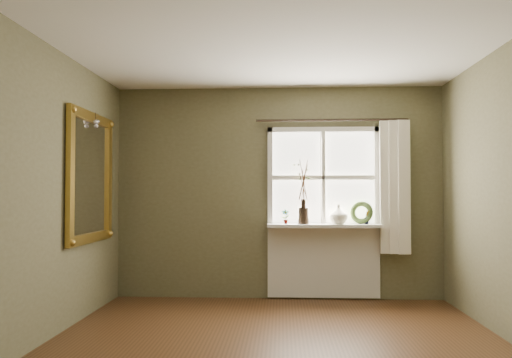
{
  "coord_description": "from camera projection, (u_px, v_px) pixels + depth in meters",
  "views": [
    {
      "loc": [
        0.04,
        -3.91,
        1.28
      ],
      "look_at": [
        -0.24,
        1.55,
        1.44
      ],
      "focal_mm": 35.0,
      "sensor_mm": 36.0,
      "label": 1
    }
  ],
  "objects": [
    {
      "name": "ceiling",
      "position": [
        276.0,
        27.0,
        3.94
      ],
      "size": [
        4.5,
        4.5,
        0.0
      ],
      "primitive_type": "plane",
      "color": "silver",
      "rests_on": "ground"
    },
    {
      "name": "wall_back",
      "position": [
        278.0,
        192.0,
        6.2
      ],
      "size": [
        4.0,
        0.1,
        2.6
      ],
      "primitive_type": "cube",
      "color": "brown",
      "rests_on": "ground"
    },
    {
      "name": "wall_left",
      "position": [
        21.0,
        192.0,
        4.01
      ],
      "size": [
        0.1,
        4.5,
        2.6
      ],
      "primitive_type": "cube",
      "color": "brown",
      "rests_on": "ground"
    },
    {
      "name": "wall_front",
      "position": [
        269.0,
        188.0,
        1.61
      ],
      "size": [
        4.0,
        0.1,
        2.6
      ],
      "primitive_type": "cube",
      "color": "brown",
      "rests_on": "ground"
    },
    {
      "name": "window_frame",
      "position": [
        323.0,
        178.0,
        6.1
      ],
      "size": [
        1.36,
        0.06,
        1.24
      ],
      "color": "silver",
      "rests_on": "wall_back"
    },
    {
      "name": "window_sill",
      "position": [
        324.0,
        226.0,
        5.98
      ],
      "size": [
        1.36,
        0.26,
        0.04
      ],
      "primitive_type": "cube",
      "color": "silver",
      "rests_on": "wall_back"
    },
    {
      "name": "window_apron",
      "position": [
        323.0,
        261.0,
        6.08
      ],
      "size": [
        1.36,
        0.04,
        0.88
      ],
      "primitive_type": "cube",
      "color": "silver",
      "rests_on": "ground"
    },
    {
      "name": "dark_jug",
      "position": [
        303.0,
        216.0,
        5.99
      ],
      "size": [
        0.15,
        0.15,
        0.2
      ],
      "primitive_type": "cylinder",
      "rotation": [
        0.0,
        0.0,
        -0.14
      ],
      "color": "black",
      "rests_on": "window_sill"
    },
    {
      "name": "cream_vase",
      "position": [
        339.0,
        214.0,
        5.97
      ],
      "size": [
        0.22,
        0.22,
        0.23
      ],
      "primitive_type": "imported",
      "rotation": [
        0.0,
        0.0,
        -0.01
      ],
      "color": "silver",
      "rests_on": "window_sill"
    },
    {
      "name": "wreath",
      "position": [
        361.0,
        215.0,
        6.0
      ],
      "size": [
        0.31,
        0.22,
        0.29
      ],
      "primitive_type": "torus",
      "rotation": [
        1.36,
        0.0,
        -0.37
      ],
      "color": "#334820",
      "rests_on": "window_sill"
    },
    {
      "name": "potted_plant_left",
      "position": [
        285.0,
        217.0,
        6.01
      ],
      "size": [
        0.1,
        0.07,
        0.18
      ],
      "primitive_type": "imported",
      "rotation": [
        0.0,
        0.0,
        0.11
      ],
      "color": "#334820",
      "rests_on": "window_sill"
    },
    {
      "name": "potted_plant_right",
      "position": [
        367.0,
        217.0,
        5.95
      ],
      "size": [
        0.1,
        0.09,
        0.16
      ],
      "primitive_type": "imported",
      "rotation": [
        0.0,
        0.0,
        -0.21
      ],
      "color": "#334820",
      "rests_on": "window_sill"
    },
    {
      "name": "curtain",
      "position": [
        394.0,
        187.0,
        5.96
      ],
      "size": [
        0.36,
        0.12,
        1.59
      ],
      "primitive_type": "cube",
      "color": "white",
      "rests_on": "wall_back"
    },
    {
      "name": "curtain_rod",
      "position": [
        332.0,
        120.0,
        6.06
      ],
      "size": [
        1.84,
        0.03,
        0.03
      ],
      "primitive_type": "cylinder",
      "rotation": [
        0.0,
        1.57,
        0.0
      ],
      "color": "black",
      "rests_on": "wall_back"
    },
    {
      "name": "gilt_mirror",
      "position": [
        91.0,
        177.0,
        5.24
      ],
      "size": [
        0.1,
        1.15,
        1.37
      ],
      "color": "white",
      "rests_on": "wall_left"
    }
  ]
}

